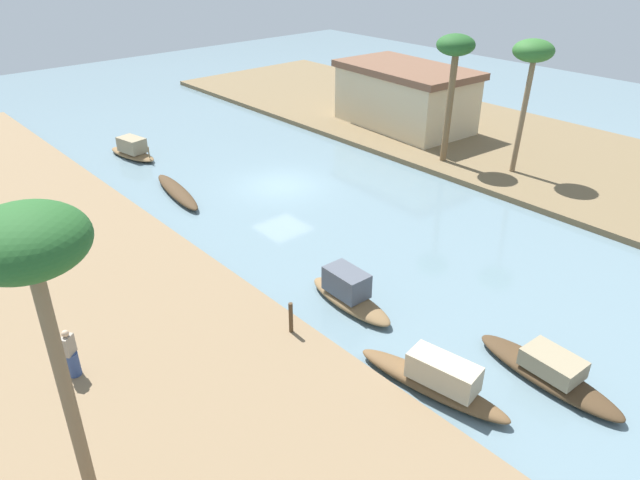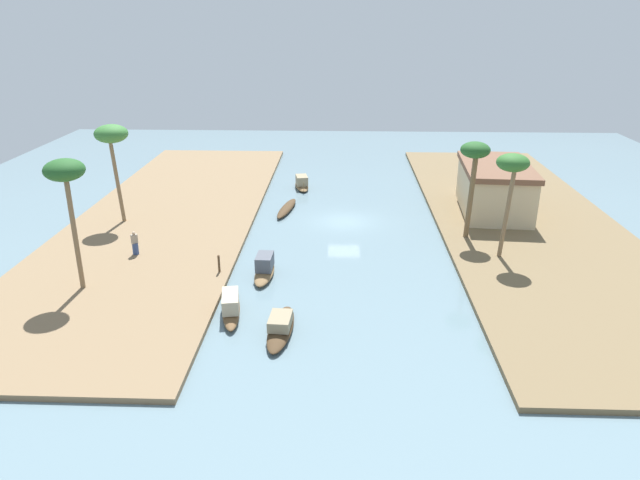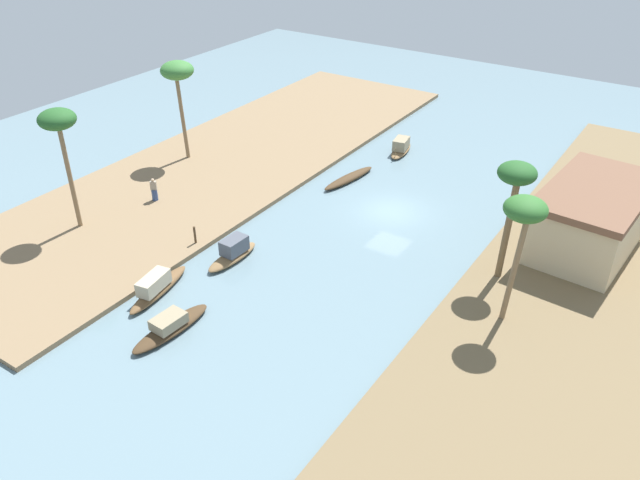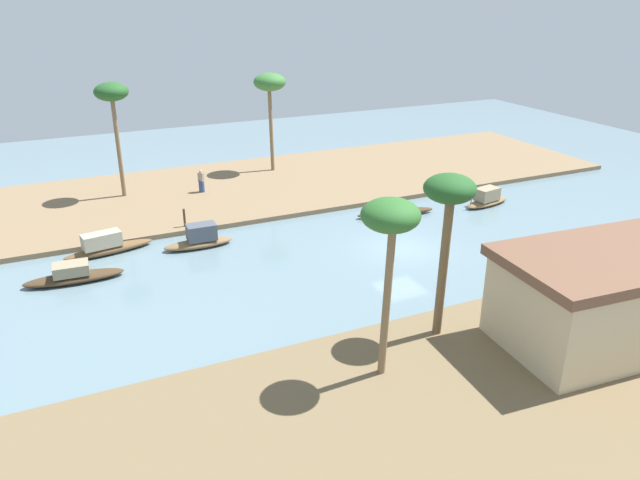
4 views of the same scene
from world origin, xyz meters
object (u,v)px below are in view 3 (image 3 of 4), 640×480
object	(u,v)px
palm_tree_right_short	(525,215)
riverside_building	(592,217)
sampan_with_red_awning	(157,287)
sampan_midstream	(401,147)
sampan_downstream_large	(233,252)
palm_tree_right_tall	(516,182)
person_on_near_bank	(154,191)
palm_tree_left_near	(177,73)
mooring_post	(195,235)
palm_tree_left_far	(58,124)
sampan_foreground	(349,178)
sampan_upstream_small	(170,326)

from	to	relation	value
palm_tree_right_short	riverside_building	world-z (taller)	palm_tree_right_short
sampan_with_red_awning	sampan_midstream	xyz separation A→B (m)	(-24.18, 2.22, -0.03)
sampan_downstream_large	palm_tree_right_tall	size ratio (longest dim) A/B	0.57
sampan_downstream_large	person_on_near_bank	world-z (taller)	person_on_near_bank
palm_tree_left_near	sampan_downstream_large	bearing A→B (deg)	53.73
mooring_post	palm_tree_left_far	distance (m)	10.01
palm_tree_right_tall	palm_tree_left_far	bearing A→B (deg)	-69.15
sampan_with_red_awning	palm_tree_right_tall	xyz separation A→B (m)	(-11.39, 14.90, 5.61)
sampan_foreground	palm_tree_right_short	bearing A→B (deg)	66.53
sampan_midstream	palm_tree_left_near	size ratio (longest dim) A/B	0.52
sampan_midstream	mooring_post	size ratio (longest dim) A/B	3.47
sampan_with_red_awning	sampan_midstream	bearing A→B (deg)	164.94
sampan_downstream_large	palm_tree_right_short	xyz separation A→B (m)	(-2.99, 15.26, 5.77)
sampan_with_red_awning	palm_tree_left_near	size ratio (longest dim) A/B	0.67
sampan_foreground	person_on_near_bank	bearing A→B (deg)	-32.32
palm_tree_right_short	palm_tree_left_far	bearing A→B (deg)	-77.59
palm_tree_right_tall	palm_tree_right_short	xyz separation A→B (m)	(3.51, 1.57, 0.19)
sampan_downstream_large	riverside_building	distance (m)	20.97
person_on_near_bank	mooring_post	world-z (taller)	person_on_near_bank
sampan_with_red_awning	sampan_upstream_small	bearing A→B (deg)	46.63
sampan_with_red_awning	palm_tree_right_short	size ratio (longest dim) A/B	0.72
sampan_midstream	sampan_downstream_large	bearing A→B (deg)	-13.70
person_on_near_bank	sampan_midstream	bearing A→B (deg)	-156.84
palm_tree_left_near	palm_tree_right_short	world-z (taller)	palm_tree_left_near
sampan_midstream	riverside_building	world-z (taller)	riverside_building
sampan_midstream	palm_tree_left_far	world-z (taller)	palm_tree_left_far
sampan_with_red_awning	person_on_near_bank	bearing A→B (deg)	-143.48
sampan_downstream_large	sampan_with_red_awning	world-z (taller)	sampan_downstream_large
sampan_with_red_awning	palm_tree_right_short	world-z (taller)	palm_tree_right_short
sampan_midstream	palm_tree_left_far	xyz separation A→B (m)	(21.91, -11.28, 6.57)
palm_tree_right_tall	palm_tree_right_short	world-z (taller)	palm_tree_right_short
palm_tree_right_tall	sampan_downstream_large	bearing A→B (deg)	-64.60
sampan_upstream_small	mooring_post	size ratio (longest dim) A/B	4.36
sampan_midstream	palm_tree_left_near	distance (m)	17.90
sampan_upstream_small	palm_tree_left_near	bearing A→B (deg)	-135.24
sampan_upstream_small	palm_tree_left_near	size ratio (longest dim) A/B	0.65
sampan_downstream_large	sampan_with_red_awning	bearing A→B (deg)	-12.06
sampan_foreground	palm_tree_right_tall	bearing A→B (deg)	74.69
sampan_upstream_small	palm_tree_right_tall	xyz separation A→B (m)	(-13.31, 12.01, 5.73)
sampan_with_red_awning	palm_tree_left_far	size ratio (longest dim) A/B	0.65
sampan_foreground	palm_tree_left_near	world-z (taller)	palm_tree_left_near
sampan_foreground	palm_tree_right_short	world-z (taller)	palm_tree_right_short
sampan_foreground	sampan_midstream	bearing A→B (deg)	-177.66
palm_tree_left_far	palm_tree_right_short	bearing A→B (deg)	102.41
sampan_midstream	palm_tree_left_near	xyz separation A→B (m)	(10.40, -13.11, 6.35)
sampan_upstream_small	palm_tree_right_tall	size ratio (longest dim) A/B	0.71
palm_tree_left_far	sampan_upstream_small	bearing A→B (deg)	70.72
sampan_upstream_small	riverside_building	size ratio (longest dim) A/B	0.52
sampan_foreground	person_on_near_bank	size ratio (longest dim) A/B	3.29
palm_tree_left_near	palm_tree_right_short	distance (m)	28.00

